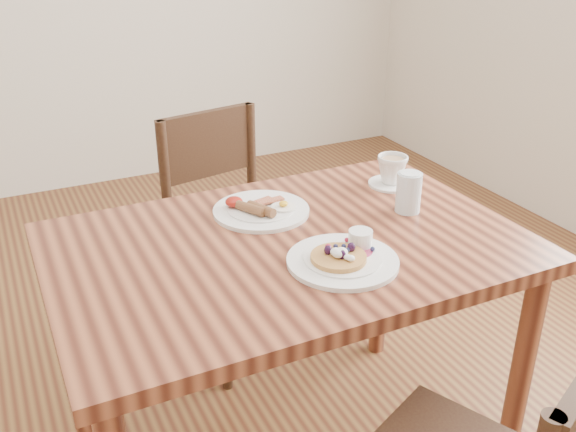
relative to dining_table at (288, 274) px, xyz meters
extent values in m
cube|color=brown|center=(0.00, 0.00, 0.08)|extent=(1.20, 0.80, 0.04)
cylinder|color=brown|center=(0.54, -0.34, -0.30)|extent=(0.06, 0.06, 0.71)
cylinder|color=brown|center=(0.54, 0.34, -0.30)|extent=(0.06, 0.06, 0.71)
cylinder|color=brown|center=(-0.54, 0.34, -0.30)|extent=(0.06, 0.06, 0.71)
cube|color=#352313|center=(0.09, 0.59, -0.20)|extent=(0.49, 0.49, 0.04)
cylinder|color=#352313|center=(-0.05, 0.38, -0.44)|extent=(0.04, 0.04, 0.43)
cylinder|color=#352313|center=(0.30, 0.45, -0.44)|extent=(0.04, 0.04, 0.43)
cylinder|color=#352313|center=(-0.12, 0.74, -0.44)|extent=(0.04, 0.04, 0.43)
cylinder|color=#352313|center=(0.24, 0.80, -0.44)|extent=(0.04, 0.04, 0.43)
cylinder|color=#352313|center=(0.24, 0.80, 0.01)|extent=(0.04, 0.04, 0.43)
cylinder|color=#352313|center=(-0.12, 0.74, 0.01)|extent=(0.04, 0.04, 0.43)
cube|color=#352313|center=(0.06, 0.78, 0.11)|extent=(0.38, 0.10, 0.24)
cylinder|color=white|center=(0.07, -0.16, 0.10)|extent=(0.27, 0.27, 0.01)
cylinder|color=white|center=(0.07, -0.16, 0.11)|extent=(0.19, 0.19, 0.01)
cylinder|color=#B22D59|center=(0.12, -0.15, 0.12)|extent=(0.07, 0.07, 0.00)
cylinder|color=#C68C47|center=(0.05, -0.17, 0.12)|extent=(0.13, 0.13, 0.01)
ellipsoid|color=white|center=(0.05, -0.17, 0.14)|extent=(0.03, 0.03, 0.02)
ellipsoid|color=white|center=(0.06, -0.20, 0.13)|extent=(0.02, 0.02, 0.01)
cylinder|color=white|center=(0.14, -0.13, 0.13)|extent=(0.06, 0.06, 0.04)
cylinder|color=#591E07|center=(0.14, -0.13, 0.15)|extent=(0.05, 0.05, 0.00)
sphere|color=black|center=(0.08, -0.15, 0.14)|extent=(0.02, 0.02, 0.02)
sphere|color=#1E234C|center=(0.08, -0.13, 0.13)|extent=(0.01, 0.01, 0.01)
sphere|color=#1E234C|center=(0.06, -0.12, 0.13)|extent=(0.01, 0.01, 0.01)
sphere|color=#B21938|center=(0.05, -0.14, 0.13)|extent=(0.02, 0.02, 0.02)
sphere|color=black|center=(0.03, -0.15, 0.14)|extent=(0.02, 0.02, 0.02)
sphere|color=#1E234C|center=(0.04, -0.18, 0.13)|extent=(0.01, 0.01, 0.01)
sphere|color=black|center=(0.06, -0.17, 0.14)|extent=(0.02, 0.02, 0.02)
sphere|color=#1E234C|center=(0.08, -0.17, 0.13)|extent=(0.01, 0.01, 0.01)
sphere|color=#1E234C|center=(0.13, -0.21, 0.12)|extent=(0.01, 0.01, 0.01)
sphere|color=#B21938|center=(0.15, -0.17, 0.12)|extent=(0.01, 0.01, 0.01)
cylinder|color=white|center=(0.01, 0.18, 0.10)|extent=(0.27, 0.27, 0.01)
cylinder|color=white|center=(0.01, 0.18, 0.11)|extent=(0.19, 0.19, 0.01)
cylinder|color=brown|center=(-0.03, 0.16, 0.13)|extent=(0.06, 0.10, 0.03)
cylinder|color=brown|center=(-0.01, 0.15, 0.13)|extent=(0.06, 0.10, 0.03)
cube|color=maroon|center=(0.02, 0.21, 0.12)|extent=(0.08, 0.04, 0.01)
cube|color=maroon|center=(0.04, 0.20, 0.12)|extent=(0.08, 0.03, 0.01)
cylinder|color=white|center=(0.06, 0.15, 0.12)|extent=(0.07, 0.07, 0.00)
ellipsoid|color=yellow|center=(0.06, 0.15, 0.13)|extent=(0.03, 0.03, 0.01)
ellipsoid|color=#A5190F|center=(-0.06, 0.22, 0.13)|extent=(0.05, 0.05, 0.03)
cylinder|color=white|center=(0.45, 0.19, 0.10)|extent=(0.14, 0.14, 0.01)
imported|color=white|center=(0.45, 0.19, 0.15)|extent=(0.12, 0.12, 0.09)
cylinder|color=tan|center=(0.45, 0.19, 0.18)|extent=(0.07, 0.07, 0.00)
cylinder|color=silver|center=(0.38, 0.02, 0.16)|extent=(0.07, 0.07, 0.11)
camera|label=1|loc=(-0.64, -1.31, 0.86)|focal=40.00mm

